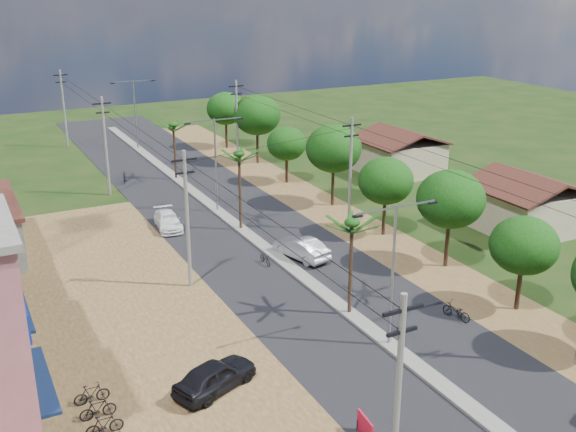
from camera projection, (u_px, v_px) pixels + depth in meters
name	position (u px, v px, depth m)	size (l,w,h in m)	color
ground	(389.00, 345.00, 36.38)	(160.00, 160.00, 0.00)	black
road	(268.00, 251.00, 48.94)	(12.00, 110.00, 0.04)	black
median	(251.00, 237.00, 51.44)	(1.00, 90.00, 0.18)	#605E56
dirt_lot_west	(76.00, 343.00, 36.59)	(18.00, 46.00, 0.04)	#50331B
dirt_shoulder_east	(366.00, 232.00, 52.62)	(5.00, 90.00, 0.03)	#50331B
house_east_near	(526.00, 200.00, 52.61)	(7.60, 7.50, 4.60)	tan
house_east_far	(399.00, 150.00, 68.13)	(7.60, 7.50, 4.60)	tan
tree_east_b	(524.00, 246.00, 39.03)	(4.00, 4.00, 5.83)	black
tree_east_c	(451.00, 199.00, 44.82)	(4.60, 4.60, 6.83)	black
tree_east_d	(386.00, 181.00, 50.74)	(4.20, 4.20, 6.13)	black
tree_east_e	(334.00, 149.00, 57.28)	(4.80, 4.80, 7.14)	black
tree_east_f	(287.00, 144.00, 64.21)	(3.80, 3.80, 5.52)	black
tree_east_g	(257.00, 115.00, 70.73)	(5.00, 5.00, 7.38)	black
tree_east_h	(226.00, 109.00, 77.51)	(4.40, 4.40, 6.52)	black
palm_median_near	(352.00, 227.00, 37.89)	(2.00, 2.00, 6.15)	black
palm_median_mid	(239.00, 157.00, 51.18)	(2.00, 2.00, 6.55)	black
palm_median_far	(173.00, 127.00, 64.81)	(2.00, 2.00, 5.85)	black
streetlight_near	(393.00, 264.00, 34.79)	(5.10, 0.18, 8.00)	gray
streetlight_mid	(215.00, 157.00, 55.75)	(5.10, 0.18, 8.00)	gray
streetlight_far	(135.00, 109.00, 76.70)	(5.10, 0.18, 8.00)	gray
utility_pole_w_a	(397.00, 404.00, 23.39)	(1.60, 0.24, 9.00)	#605E56
utility_pole_w_b	(187.00, 217.00, 41.83)	(1.60, 0.24, 9.00)	#605E56
utility_pole_w_c	(106.00, 144.00, 60.27)	(1.60, 0.24, 9.00)	#605E56
utility_pole_w_d	(64.00, 107.00, 77.88)	(1.60, 0.24, 9.00)	#605E56
utility_pole_e_b	(350.00, 172.00, 51.45)	(1.60, 0.24, 9.00)	#605E56
utility_pole_e_c	(237.00, 121.00, 69.90)	(1.60, 0.24, 9.00)	#605E56
car_silver_mid	(301.00, 249.00, 47.47)	(1.59, 4.57, 1.51)	#9EA1A6
car_white_far	(168.00, 221.00, 53.24)	(1.78, 4.39, 1.27)	silver
car_parked_dark	(215.00, 376.00, 32.20)	(1.79, 4.44, 1.51)	black
moto_rider_east	(456.00, 312.00, 39.01)	(0.65, 1.87, 0.98)	black
moto_rider_west_a	(265.00, 259.00, 46.60)	(0.53, 1.52, 0.80)	black
moto_rider_west_b	(124.00, 178.00, 65.20)	(0.52, 1.84, 1.11)	black
roadside_sign	(365.00, 428.00, 28.78)	(0.24, 1.35, 1.12)	#AF102B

